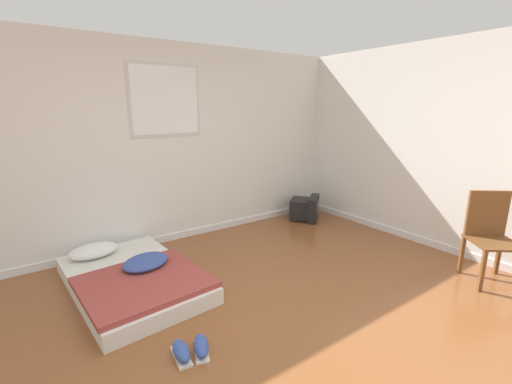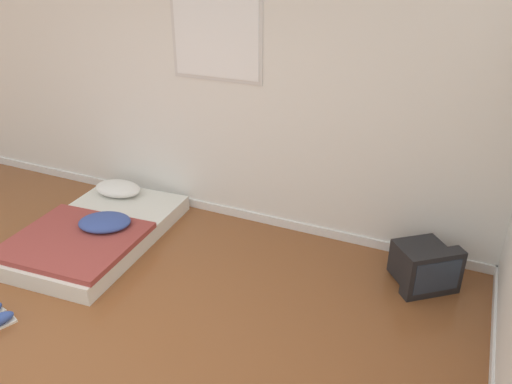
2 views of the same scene
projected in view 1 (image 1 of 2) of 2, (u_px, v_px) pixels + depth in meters
The scene contains 7 objects.
ground_plane at pixel (277, 353), 2.57m from camera, with size 20.00×20.00×0.00m, color brown.
wall_back at pixel (149, 148), 4.35m from camera, with size 8.27×0.08×2.60m.
wall_right at pixel (481, 153), 3.92m from camera, with size 0.08×7.62×2.60m.
mattress_bed at pixel (132, 277), 3.49m from camera, with size 1.21×1.81×0.30m.
crt_tv at pixel (306, 208), 5.59m from camera, with size 0.61×0.61×0.39m.
wooden_chair at pixel (490, 230), 3.58m from camera, with size 0.61×0.61×0.95m.
sneaker_pair at pixel (191, 349), 2.54m from camera, with size 0.32×0.31×0.10m.
Camera 1 is at (-1.40, -1.70, 1.80)m, focal length 24.00 mm.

